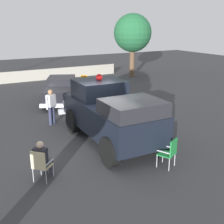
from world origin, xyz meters
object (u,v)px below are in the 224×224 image
vintage_fire_truck (109,112)px  classic_hot_rod (61,90)px  lawn_chair_spare (170,151)px  spectator_standing (51,105)px  spectator_seated (43,159)px  oak_tree_right (133,33)px  lawn_chair_near_truck (40,164)px  lawn_chair_by_car (84,81)px

vintage_fire_truck → classic_hot_rod: (0.30, 6.57, -0.45)m
lawn_chair_spare → vintage_fire_truck: bearing=101.8°
classic_hot_rod → spectator_standing: spectator_standing is taller
classic_hot_rod → spectator_seated: classic_hot_rod is taller
spectator_standing → oak_tree_right: 13.68m
oak_tree_right → spectator_standing: bearing=-138.8°
spectator_seated → lawn_chair_spare: bearing=-18.1°
vintage_fire_truck → classic_hot_rod: size_ratio=1.27×
vintage_fire_truck → lawn_chair_spare: vintage_fire_truck is taller
classic_hot_rod → oak_tree_right: 10.32m
vintage_fire_truck → classic_hot_rod: vintage_fire_truck is taller
lawn_chair_near_truck → lawn_chair_by_car: bearing=60.6°
classic_hot_rod → lawn_chair_spare: (0.33, -9.57, -0.16)m
vintage_fire_truck → classic_hot_rod: bearing=87.4°
vintage_fire_truck → oak_tree_right: (8.66, 11.84, 2.50)m
lawn_chair_spare → classic_hot_rod: bearing=92.0°
spectator_standing → lawn_chair_by_car: bearing=54.8°
vintage_fire_truck → spectator_seated: vintage_fire_truck is taller
vintage_fire_truck → spectator_seated: (-3.22, -1.74, -0.50)m
lawn_chair_near_truck → spectator_standing: size_ratio=0.61×
vintage_fire_truck → oak_tree_right: bearing=53.8°
lawn_chair_by_car → oak_tree_right: bearing=25.5°
lawn_chair_near_truck → lawn_chair_spare: same height
lawn_chair_near_truck → oak_tree_right: (11.98, 13.67, 3.11)m
vintage_fire_truck → spectator_standing: size_ratio=3.58×
oak_tree_right → lawn_chair_spare: bearing=-118.4°
lawn_chair_spare → oak_tree_right: size_ratio=0.19×
oak_tree_right → classic_hot_rod: bearing=-147.8°
lawn_chair_by_car → spectator_seated: spectator_seated is taller
lawn_chair_near_truck → oak_tree_right: bearing=48.8°
vintage_fire_truck → spectator_seated: bearing=-151.7°
spectator_standing → oak_tree_right: (10.09, 8.83, 2.74)m
lawn_chair_near_truck → spectator_seated: size_ratio=0.79×
lawn_chair_spare → spectator_seated: 4.06m
lawn_chair_spare → spectator_standing: 6.37m
spectator_seated → oak_tree_right: bearing=48.8°
vintage_fire_truck → lawn_chair_by_car: bearing=72.7°
classic_hot_rod → vintage_fire_truck: bearing=-92.6°
spectator_standing → lawn_chair_spare: bearing=-71.1°
classic_hot_rod → lawn_chair_near_truck: (-3.62, -8.40, -0.16)m
classic_hot_rod → spectator_standing: size_ratio=2.83×
lawn_chair_by_car → spectator_standing: spectator_standing is taller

